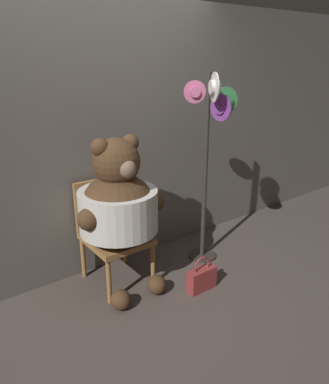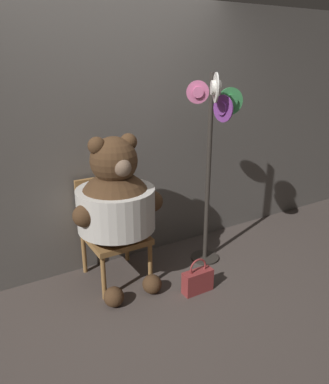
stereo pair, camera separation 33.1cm
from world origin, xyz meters
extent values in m
plane|color=#4C423D|center=(0.00, 0.00, 0.00)|extent=(14.00, 14.00, 0.00)
cube|color=#66605B|center=(0.00, 0.76, 1.21)|extent=(8.00, 0.10, 2.42)
cylinder|color=#9E703D|center=(-0.29, 0.16, 0.20)|extent=(0.04, 0.04, 0.40)
cylinder|color=#9E703D|center=(0.15, 0.16, 0.20)|extent=(0.04, 0.04, 0.40)
cylinder|color=#9E703D|center=(-0.29, 0.64, 0.20)|extent=(0.04, 0.04, 0.40)
cylinder|color=#9E703D|center=(0.15, 0.64, 0.20)|extent=(0.04, 0.04, 0.40)
cube|color=#9E703D|center=(-0.07, 0.40, 0.42)|extent=(0.50, 0.54, 0.05)
cube|color=#9E703D|center=(-0.07, 0.65, 0.68)|extent=(0.50, 0.04, 0.46)
sphere|color=#4C331E|center=(-0.08, 0.32, 0.72)|extent=(0.64, 0.64, 0.64)
cylinder|color=silver|center=(-0.08, 0.32, 0.72)|extent=(0.66, 0.66, 0.35)
sphere|color=#4C331E|center=(-0.08, 0.32, 1.14)|extent=(0.39, 0.39, 0.39)
sphere|color=#4C331E|center=(-0.22, 0.32, 1.27)|extent=(0.14, 0.14, 0.14)
sphere|color=#4C331E|center=(0.05, 0.32, 1.27)|extent=(0.14, 0.14, 0.14)
sphere|color=#7A604C|center=(-0.08, 0.15, 1.12)|extent=(0.14, 0.14, 0.14)
sphere|color=#4C331E|center=(-0.39, 0.24, 0.75)|extent=(0.18, 0.18, 0.18)
sphere|color=#4C331E|center=(0.22, 0.24, 0.75)|extent=(0.18, 0.18, 0.18)
sphere|color=#4C331E|center=(-0.26, 0.03, 0.08)|extent=(0.17, 0.17, 0.17)
sphere|color=#4C331E|center=(0.09, 0.03, 0.08)|extent=(0.17, 0.17, 0.17)
cylinder|color=#332D28|center=(0.83, 0.26, 0.01)|extent=(0.28, 0.28, 0.02)
cylinder|color=#332D28|center=(0.83, 0.26, 0.90)|extent=(0.04, 0.04, 1.80)
cylinder|color=#D16693|center=(0.73, 0.32, 1.63)|extent=(0.18, 0.10, 0.20)
cylinder|color=#D16693|center=(0.73, 0.32, 1.63)|extent=(0.11, 0.10, 0.09)
cylinder|color=#7A388E|center=(0.84, 0.11, 1.51)|extent=(0.03, 0.23, 0.23)
cylinder|color=#7A388E|center=(0.84, 0.11, 1.51)|extent=(0.05, 0.11, 0.11)
cylinder|color=silver|center=(0.74, 0.09, 1.68)|extent=(0.13, 0.22, 0.24)
cylinder|color=silver|center=(0.74, 0.09, 1.68)|extent=(0.12, 0.14, 0.12)
cylinder|color=#3D9351|center=(1.00, 0.21, 1.55)|extent=(0.24, 0.07, 0.24)
cylinder|color=#3D9351|center=(1.00, 0.21, 1.55)|extent=(0.13, 0.09, 0.12)
cube|color=maroon|center=(0.44, -0.16, 0.10)|extent=(0.27, 0.10, 0.20)
torus|color=maroon|center=(0.44, -0.16, 0.24)|extent=(0.16, 0.02, 0.16)
camera|label=1|loc=(-1.49, -2.21, 1.93)|focal=35.00mm
camera|label=2|loc=(-1.21, -2.39, 1.93)|focal=35.00mm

